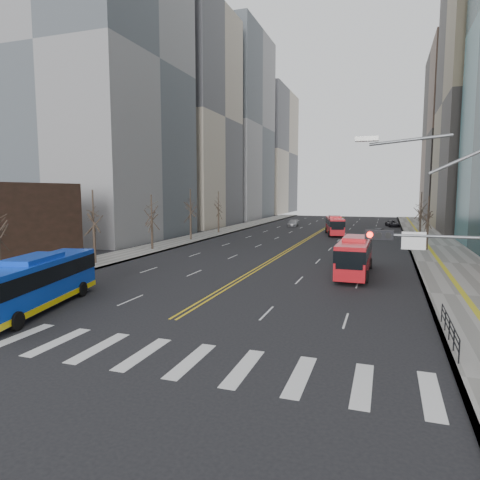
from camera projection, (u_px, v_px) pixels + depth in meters
name	position (u px, v px, depth m)	size (l,w,h in m)	color
ground	(120.00, 351.00, 19.48)	(220.00, 220.00, 0.00)	black
sidewalk_right	(436.00, 246.00, 56.10)	(7.00, 130.00, 0.15)	slate
sidewalk_left	(199.00, 237.00, 67.07)	(5.00, 130.00, 0.15)	slate
crosswalk	(120.00, 351.00, 19.47)	(26.70, 4.00, 0.01)	silver
centerline	(314.00, 235.00, 71.15)	(0.55, 100.00, 0.01)	gold
office_towers	(329.00, 103.00, 81.07)	(83.00, 134.00, 58.00)	gray
signal_mast	(454.00, 254.00, 16.35)	(5.37, 0.37, 9.39)	slate
pedestrian_railing	(450.00, 326.00, 20.40)	(0.06, 6.06, 1.02)	black
street_trees	(232.00, 210.00, 53.70)	(35.20, 47.20, 7.60)	#2F261C
blue_bus	(34.00, 282.00, 25.87)	(4.97, 11.69, 3.34)	blue
red_bus_near	(355.00, 253.00, 37.08)	(2.74, 10.48, 3.34)	red
red_bus_far	(335.00, 224.00, 70.61)	(4.25, 10.16, 3.18)	red
car_white	(32.00, 290.00, 28.61)	(1.37, 3.92, 1.29)	white
car_dark_mid	(378.00, 233.00, 66.56)	(1.83, 4.55, 1.55)	black
car_silver	(293.00, 223.00, 88.17)	(1.92, 4.73, 1.37)	gray
car_dark_far	(393.00, 224.00, 86.90)	(2.09, 4.53, 1.26)	black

